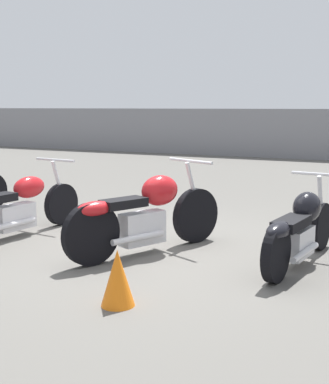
{
  "coord_description": "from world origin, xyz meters",
  "views": [
    {
      "loc": [
        2.83,
        -5.44,
        1.69
      ],
      "look_at": [
        0.0,
        0.35,
        0.65
      ],
      "focal_mm": 50.0,
      "sensor_mm": 36.0,
      "label": 1
    }
  ],
  "objects_px": {
    "motorcycle_slot_1": "(16,207)",
    "motorcycle_slot_3": "(300,229)",
    "motorcycle_slot_2": "(146,214)",
    "traffic_cone_far": "(118,278)"
  },
  "relations": [
    {
      "from": "motorcycle_slot_2",
      "to": "motorcycle_slot_3",
      "type": "height_order",
      "value": "motorcycle_slot_2"
    },
    {
      "from": "motorcycle_slot_2",
      "to": "motorcycle_slot_3",
      "type": "relative_size",
      "value": 1.04
    },
    {
      "from": "motorcycle_slot_3",
      "to": "motorcycle_slot_1",
      "type": "bearing_deg",
      "value": -167.88
    },
    {
      "from": "motorcycle_slot_1",
      "to": "motorcycle_slot_2",
      "type": "bearing_deg",
      "value": 7.36
    },
    {
      "from": "traffic_cone_far",
      "to": "motorcycle_slot_1",
      "type": "bearing_deg",
      "value": 148.17
    },
    {
      "from": "motorcycle_slot_1",
      "to": "motorcycle_slot_3",
      "type": "bearing_deg",
      "value": 11.74
    },
    {
      "from": "motorcycle_slot_1",
      "to": "motorcycle_slot_3",
      "type": "height_order",
      "value": "motorcycle_slot_1"
    },
    {
      "from": "motorcycle_slot_1",
      "to": "motorcycle_slot_3",
      "type": "distance_m",
      "value": 3.6
    },
    {
      "from": "motorcycle_slot_1",
      "to": "motorcycle_slot_2",
      "type": "xyz_separation_m",
      "value": [
        1.89,
        0.04,
        0.07
      ]
    },
    {
      "from": "motorcycle_slot_2",
      "to": "traffic_cone_far",
      "type": "distance_m",
      "value": 1.67
    }
  ]
}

